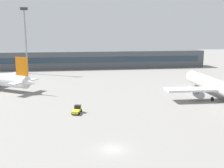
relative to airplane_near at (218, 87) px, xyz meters
The scene contains 5 objects.
ground_plane 36.70m from the airplane_near, 162.73° to the left, with size 400.00×400.00×0.00m, color gray.
terminal_building 80.47m from the airplane_near, 115.70° to the left, with size 129.26×12.13×9.00m.
airplane_near is the anchor object (origin of this frame).
baggage_tug_yellow 41.05m from the airplane_near, 168.36° to the right, with size 2.57×3.87×1.75m.
floodlight_tower_west 85.06m from the airplane_near, 136.67° to the left, with size 3.20×0.80×29.49m.
Camera 1 is at (-6.29, -40.42, 18.67)m, focal length 43.18 mm.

